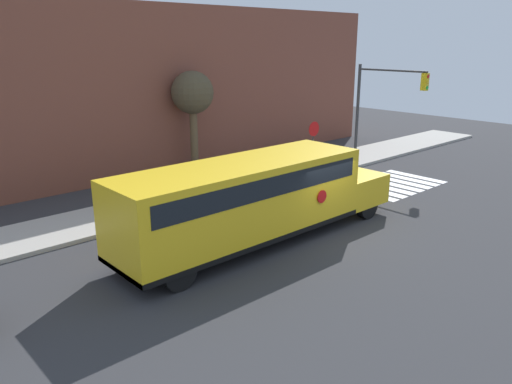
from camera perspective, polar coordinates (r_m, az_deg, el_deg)
name	(u,v)px	position (r m, az deg, el deg)	size (l,w,h in m)	color
ground_plane	(324,234)	(17.79, 7.83, -4.78)	(60.00, 60.00, 0.00)	#333335
sidewalk_strip	(212,192)	(22.23, -5.06, -0.04)	(44.00, 3.00, 0.15)	#B2ADA3
building_backdrop	(133,89)	(26.86, -13.92, 11.32)	(32.00, 4.00, 8.30)	brown
crosswalk_stripes	(392,184)	(24.55, 15.28, 0.88)	(4.70, 3.20, 0.01)	white
school_bus	(252,197)	(16.27, -0.43, -0.56)	(10.93, 2.57, 2.85)	yellow
stop_sign	(313,139)	(25.33, 6.57, 6.01)	(0.73, 0.10, 2.69)	#38383A
traffic_light	(379,100)	(26.59, 13.91, 10.12)	(0.28, 3.98, 5.38)	#38383A
tree_near_sidewalk	(192,95)	(25.37, -7.27, 10.95)	(2.12, 2.12, 5.14)	brown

